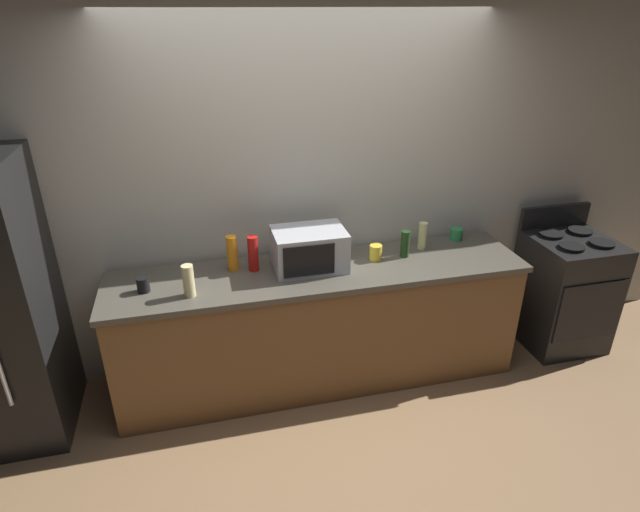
% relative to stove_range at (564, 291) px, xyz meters
% --- Properties ---
extents(ground_plane, '(8.00, 8.00, 0.00)m').
position_rel_stove_range_xyz_m(ground_plane, '(-2.00, -0.40, -0.46)').
color(ground_plane, '#93704C').
extents(back_wall, '(6.40, 0.10, 2.70)m').
position_rel_stove_range_xyz_m(back_wall, '(-2.00, 0.41, 0.89)').
color(back_wall, beige).
rests_on(back_wall, ground_plane).
extents(counter_run, '(2.84, 0.64, 0.90)m').
position_rel_stove_range_xyz_m(counter_run, '(-2.00, 0.00, -0.01)').
color(counter_run, brown).
rests_on(counter_run, ground_plane).
extents(stove_range, '(0.60, 0.61, 1.08)m').
position_rel_stove_range_xyz_m(stove_range, '(0.00, 0.00, 0.00)').
color(stove_range, black).
rests_on(stove_range, ground_plane).
extents(microwave, '(0.48, 0.35, 0.27)m').
position_rel_stove_range_xyz_m(microwave, '(-2.06, 0.05, 0.57)').
color(microwave, '#B7BABF').
rests_on(microwave, counter_run).
extents(bottle_dish_soap, '(0.07, 0.07, 0.24)m').
position_rel_stove_range_xyz_m(bottle_dish_soap, '(-2.57, 0.14, 0.56)').
color(bottle_dish_soap, orange).
rests_on(bottle_dish_soap, counter_run).
extents(bottle_wine, '(0.06, 0.06, 0.19)m').
position_rel_stove_range_xyz_m(bottle_wine, '(-1.37, 0.05, 0.53)').
color(bottle_wine, '#1E3F19').
rests_on(bottle_wine, counter_run).
extents(bottle_hand_soap, '(0.07, 0.07, 0.21)m').
position_rel_stove_range_xyz_m(bottle_hand_soap, '(-2.86, -0.15, 0.54)').
color(bottle_hand_soap, beige).
rests_on(bottle_hand_soap, counter_run).
extents(bottle_hot_sauce, '(0.07, 0.07, 0.24)m').
position_rel_stove_range_xyz_m(bottle_hot_sauce, '(-2.43, 0.10, 0.56)').
color(bottle_hot_sauce, red).
rests_on(bottle_hot_sauce, counter_run).
extents(bottle_vinegar, '(0.06, 0.06, 0.20)m').
position_rel_stove_range_xyz_m(bottle_vinegar, '(-1.20, 0.14, 0.54)').
color(bottle_vinegar, beige).
rests_on(bottle_vinegar, counter_run).
extents(mug_black, '(0.08, 0.08, 0.10)m').
position_rel_stove_range_xyz_m(mug_black, '(-3.14, -0.03, 0.49)').
color(mug_black, black).
rests_on(mug_black, counter_run).
extents(mug_green, '(0.09, 0.09, 0.09)m').
position_rel_stove_range_xyz_m(mug_green, '(-0.88, 0.23, 0.48)').
color(mug_green, '#2D8C47').
rests_on(mug_green, counter_run).
extents(mug_yellow, '(0.09, 0.09, 0.11)m').
position_rel_stove_range_xyz_m(mug_yellow, '(-1.59, 0.06, 0.49)').
color(mug_yellow, yellow).
rests_on(mug_yellow, counter_run).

